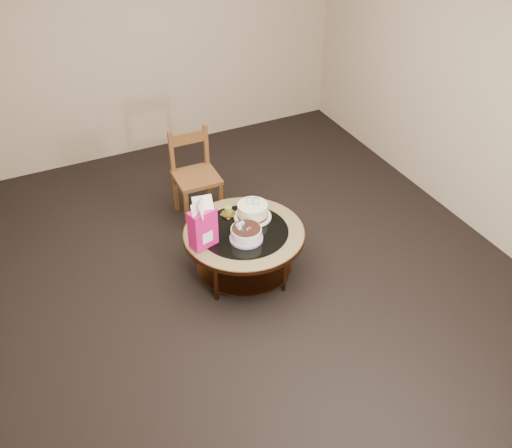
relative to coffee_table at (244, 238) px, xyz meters
name	(u,v)px	position (x,y,z in m)	size (l,w,h in m)	color
ground	(245,272)	(0.00, 0.00, -0.38)	(5.00, 5.00, 0.00)	black
room_walls	(242,110)	(0.00, 0.00, 1.16)	(4.52, 5.02, 2.61)	tan
coffee_table	(244,238)	(0.00, 0.00, 0.00)	(1.02, 1.02, 0.46)	#563018
decorated_cake	(246,234)	(-0.03, -0.11, 0.13)	(0.27, 0.27, 0.16)	#B18DC8
cream_cake	(253,211)	(0.15, 0.14, 0.14)	(0.32, 0.32, 0.20)	white
gift_bag	(203,223)	(-0.36, -0.02, 0.29)	(0.24, 0.20, 0.43)	#DA1484
pillar_candle	(228,212)	(-0.03, 0.26, 0.11)	(0.13, 0.13, 0.09)	#C6B651
dining_chair	(195,175)	(-0.04, 1.02, 0.07)	(0.41, 0.41, 0.87)	brown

